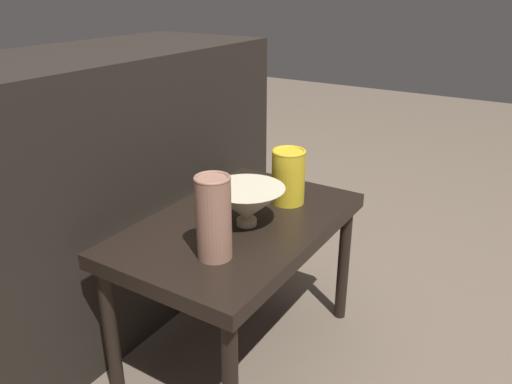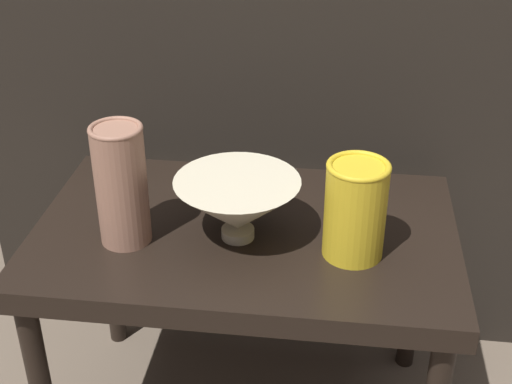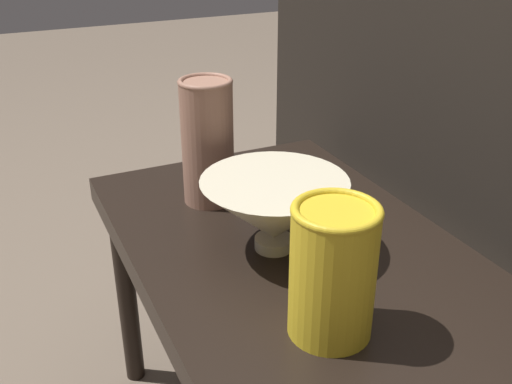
{
  "view_description": "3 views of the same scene",
  "coord_description": "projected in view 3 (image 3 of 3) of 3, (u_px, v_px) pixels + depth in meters",
  "views": [
    {
      "loc": [
        -0.99,
        -0.67,
        1.02
      ],
      "look_at": [
        -0.01,
        -0.06,
        0.53
      ],
      "focal_mm": 35.0,
      "sensor_mm": 36.0,
      "label": 1
    },
    {
      "loc": [
        0.14,
        -0.98,
        1.07
      ],
      "look_at": [
        0.03,
        -0.06,
        0.53
      ],
      "focal_mm": 50.0,
      "sensor_mm": 36.0,
      "label": 2
    },
    {
      "loc": [
        0.63,
        -0.35,
        0.87
      ],
      "look_at": [
        -0.0,
        -0.06,
        0.53
      ],
      "focal_mm": 42.0,
      "sensor_mm": 36.0,
      "label": 3
    }
  ],
  "objects": [
    {
      "name": "vase_textured_left",
      "position": [
        207.0,
        141.0,
        0.92
      ],
      "size": [
        0.08,
        0.08,
        0.2
      ],
      "color": "#996B56",
      "rests_on": "table"
    },
    {
      "name": "table",
      "position": [
        294.0,
        276.0,
        0.86
      ],
      "size": [
        0.7,
        0.44,
        0.43
      ],
      "color": "black",
      "rests_on": "ground_plane"
    },
    {
      "name": "vase_colorful_right",
      "position": [
        333.0,
        270.0,
        0.64
      ],
      "size": [
        0.1,
        0.1,
        0.16
      ],
      "color": "gold",
      "rests_on": "table"
    },
    {
      "name": "bowl",
      "position": [
        274.0,
        210.0,
        0.81
      ],
      "size": [
        0.2,
        0.2,
        0.1
      ],
      "color": "beige",
      "rests_on": "table"
    }
  ]
}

